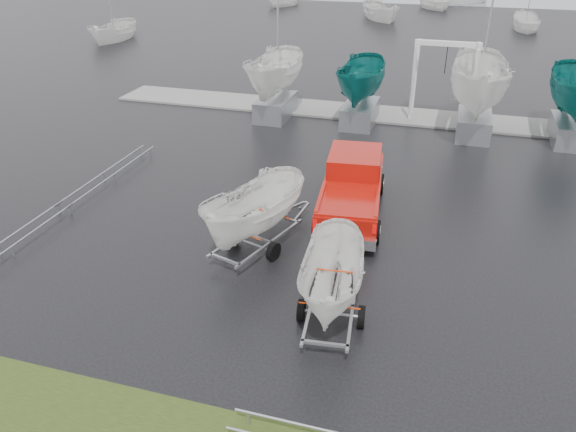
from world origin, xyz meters
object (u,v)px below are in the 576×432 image
Objects in this scene: trailer_hitched at (335,234)px; trailer_parked at (255,170)px; pickup_truck at (353,184)px; boat_hoist at (445,70)px.

trailer_parked reaches higher than trailer_hitched.
trailer_parked is at bearing 131.96° from trailer_hitched.
boat_hoist is (2.53, 11.74, 1.63)m from pickup_truck.
boat_hoist reaches higher than pickup_truck.
trailer_parked is at bearing -129.40° from pickup_truck.
trailer_parked is 16.19m from boat_hoist.
trailer_hitched reaches higher than boat_hoist.
boat_hoist is at bearing 89.46° from trailer_parked.
pickup_truck is at bearing -102.19° from boat_hoist.
pickup_truck is 1.50× the size of boat_hoist.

